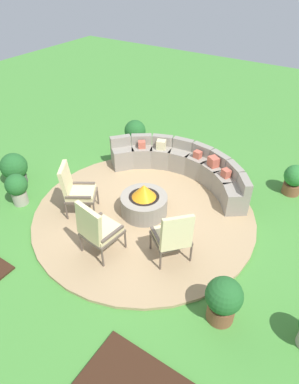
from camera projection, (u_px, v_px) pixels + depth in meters
ground_plane at (144, 214)px, 6.81m from camera, size 24.00×24.00×0.00m
patio_circle at (144, 213)px, 6.79m from camera, size 4.49×4.49×0.06m
fire_pit at (144, 202)px, 6.62m from camera, size 0.94×0.94×0.68m
curved_stone_bench at (183, 166)px, 7.61m from camera, size 3.56×1.32×0.74m
lounge_chair_front_left at (76, 189)px, 6.46m from camera, size 0.77×0.76×1.10m
lounge_chair_front_right at (97, 229)px, 5.55m from camera, size 0.66×0.66×1.16m
lounge_chair_back_left at (173, 235)px, 5.46m from camera, size 0.79×0.82×1.05m
potted_plant_0 at (135, 133)px, 8.83m from camera, size 0.57×0.57×0.76m
potted_plant_1 at (294, 179)px, 7.18m from camera, size 0.47×0.47×0.70m
potted_plant_3 at (17, 188)px, 6.87m from camera, size 0.46×0.46×0.71m
potted_plant_4 at (14, 168)px, 7.48m from camera, size 0.60×0.60×0.75m
potted_plant_5 at (223, 299)px, 4.67m from camera, size 0.54×0.54×0.80m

